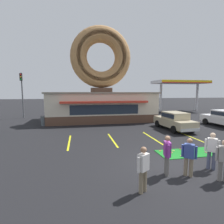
% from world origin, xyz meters
% --- Properties ---
extents(ground_plane, '(160.00, 160.00, 0.00)m').
position_xyz_m(ground_plane, '(0.00, 0.00, 0.00)').
color(ground_plane, black).
extents(donut_shop_building, '(12.30, 6.75, 10.96)m').
position_xyz_m(donut_shop_building, '(-1.25, 13.94, 3.74)').
color(donut_shop_building, brown).
rests_on(donut_shop_building, ground).
extents(putting_mat, '(3.46, 1.44, 0.03)m').
position_xyz_m(putting_mat, '(2.05, 1.57, 0.01)').
color(putting_mat, '#197523').
rests_on(putting_mat, ground).
extents(mini_donut_near_left, '(0.13, 0.13, 0.04)m').
position_xyz_m(mini_donut_near_left, '(1.93, 2.18, 0.05)').
color(mini_donut_near_left, brown).
rests_on(mini_donut_near_left, putting_mat).
extents(mini_donut_near_right, '(0.13, 0.13, 0.04)m').
position_xyz_m(mini_donut_near_right, '(1.31, 1.09, 0.05)').
color(mini_donut_near_right, '#D17F47').
rests_on(mini_donut_near_right, putting_mat).
extents(mini_donut_mid_left, '(0.13, 0.13, 0.04)m').
position_xyz_m(mini_donut_mid_left, '(2.98, 1.37, 0.05)').
color(mini_donut_mid_left, '#D8667F').
rests_on(mini_donut_mid_left, putting_mat).
extents(mini_donut_mid_centre, '(0.13, 0.13, 0.04)m').
position_xyz_m(mini_donut_mid_centre, '(0.59, 2.09, 0.05)').
color(mini_donut_mid_centre, '#D17F47').
rests_on(mini_donut_mid_centre, putting_mat).
extents(mini_donut_mid_right, '(0.13, 0.13, 0.04)m').
position_xyz_m(mini_donut_mid_right, '(2.49, 2.01, 0.05)').
color(mini_donut_mid_right, '#A5724C').
rests_on(mini_donut_mid_right, putting_mat).
extents(mini_donut_far_left, '(0.13, 0.13, 0.04)m').
position_xyz_m(mini_donut_far_left, '(3.41, 1.73, 0.05)').
color(mini_donut_far_left, '#A5724C').
rests_on(mini_donut_far_left, putting_mat).
extents(mini_donut_far_centre, '(0.13, 0.13, 0.04)m').
position_xyz_m(mini_donut_far_centre, '(3.20, 1.33, 0.05)').
color(mini_donut_far_centre, brown).
rests_on(mini_donut_far_centre, putting_mat).
extents(mini_donut_far_right, '(0.13, 0.13, 0.04)m').
position_xyz_m(mini_donut_far_right, '(1.34, 1.95, 0.05)').
color(mini_donut_far_right, '#E5C666').
rests_on(mini_donut_far_right, putting_mat).
extents(mini_donut_extra, '(0.13, 0.13, 0.04)m').
position_xyz_m(mini_donut_extra, '(1.08, 1.71, 0.05)').
color(mini_donut_extra, '#D17F47').
rests_on(mini_donut_extra, putting_mat).
extents(golf_ball, '(0.04, 0.04, 0.04)m').
position_xyz_m(golf_ball, '(1.28, 1.91, 0.05)').
color(golf_ball, white).
rests_on(golf_ball, putting_mat).
extents(putting_flag_pin, '(0.13, 0.01, 0.55)m').
position_xyz_m(putting_flag_pin, '(3.56, 1.69, 0.44)').
color(putting_flag_pin, silver).
rests_on(putting_flag_pin, putting_mat).
extents(car_champagne, '(2.16, 4.64, 1.60)m').
position_xyz_m(car_champagne, '(4.50, 7.29, 0.87)').
color(car_champagne, '#BCAD89').
rests_on(car_champagne, ground).
extents(pedestrian_blue_sweater_man, '(0.54, 0.39, 1.62)m').
position_xyz_m(pedestrian_blue_sweater_man, '(1.42, -1.45, 0.89)').
color(pedestrian_blue_sweater_man, slate).
rests_on(pedestrian_blue_sweater_man, ground).
extents(pedestrian_hooded_kid, '(0.34, 0.58, 1.65)m').
position_xyz_m(pedestrian_hooded_kid, '(-0.45, -0.58, 0.91)').
color(pedestrian_hooded_kid, slate).
rests_on(pedestrian_hooded_kid, ground).
extents(pedestrian_leather_jacket_man, '(0.48, 0.43, 1.57)m').
position_xyz_m(pedestrian_leather_jacket_man, '(0.38, -0.83, 0.86)').
color(pedestrian_leather_jacket_man, '#7F7056').
rests_on(pedestrian_leather_jacket_man, ground).
extents(pedestrian_clipboard_woman, '(0.47, 0.43, 1.64)m').
position_xyz_m(pedestrian_clipboard_woman, '(1.75, -0.46, 0.91)').
color(pedestrian_clipboard_woman, '#474C66').
rests_on(pedestrian_clipboard_woman, ground).
extents(pedestrian_beanie_man, '(0.52, 0.41, 1.60)m').
position_xyz_m(pedestrian_beanie_man, '(-1.85, -1.58, 0.88)').
color(pedestrian_beanie_man, '#7F7056').
rests_on(pedestrian_beanie_man, ground).
extents(trash_bin, '(0.57, 0.57, 0.97)m').
position_xyz_m(trash_bin, '(-7.43, 11.43, 0.50)').
color(trash_bin, '#51565B').
rests_on(trash_bin, ground).
extents(traffic_light_pole, '(0.28, 0.47, 5.80)m').
position_xyz_m(traffic_light_pole, '(-11.02, 17.35, 3.71)').
color(traffic_light_pole, '#595B60').
rests_on(traffic_light_pole, ground).
extents(gas_station_canopy, '(9.00, 4.46, 5.30)m').
position_xyz_m(gas_station_canopy, '(13.45, 21.03, 4.86)').
color(gas_station_canopy, silver).
rests_on(gas_station_canopy, ground).
extents(parking_stripe_far_left, '(0.12, 3.60, 0.01)m').
position_xyz_m(parking_stripe_far_left, '(-4.63, 5.00, 0.00)').
color(parking_stripe_far_left, yellow).
rests_on(parking_stripe_far_left, ground).
extents(parking_stripe_left, '(0.12, 3.60, 0.01)m').
position_xyz_m(parking_stripe_left, '(-1.63, 5.00, 0.00)').
color(parking_stripe_left, yellow).
rests_on(parking_stripe_left, ground).
extents(parking_stripe_mid_left, '(0.12, 3.60, 0.01)m').
position_xyz_m(parking_stripe_mid_left, '(1.37, 5.00, 0.00)').
color(parking_stripe_mid_left, yellow).
rests_on(parking_stripe_mid_left, ground).
extents(parking_stripe_centre, '(0.12, 3.60, 0.01)m').
position_xyz_m(parking_stripe_centre, '(4.37, 5.00, 0.00)').
color(parking_stripe_centre, yellow).
rests_on(parking_stripe_centre, ground).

